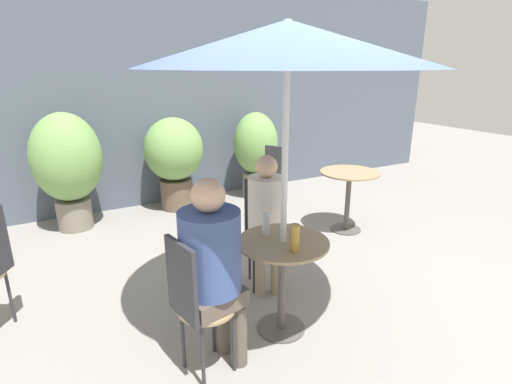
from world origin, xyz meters
The scene contains 15 objects.
ground_plane centered at (0.00, 0.00, 0.00)m, with size 20.00×20.00×0.00m, color gray.
storefront_wall centered at (0.00, 3.50, 1.50)m, with size 10.00×0.06×3.00m.
cafe_table_near centered at (-0.15, 0.15, 0.54)m, with size 0.66×0.66×0.73m.
cafe_table_far centered at (1.54, 1.39, 0.55)m, with size 0.68×0.68×0.73m.
bistro_chair_0 centered at (0.09, 0.86, 0.57)m, with size 0.39×0.40×0.96m.
bistro_chair_1 centered at (-0.88, 0.01, 0.57)m, with size 0.39×0.37×0.96m.
bistro_chair_3 centered at (0.90, 2.04, 0.57)m, with size 0.41×0.41×0.96m.
seated_person_0 centered at (0.04, 0.72, 0.73)m, with size 0.34×0.36×1.21m.
seated_person_1 centered at (-0.73, 0.04, 0.77)m, with size 0.42×0.39×1.30m.
beer_glass_0 centered at (-0.17, -0.02, 0.82)m, with size 0.07×0.07×0.19m.
beer_glass_1 centered at (-0.20, 0.32, 0.81)m, with size 0.06×0.06×0.16m.
potted_plant_0 centered at (-1.32, 3.02, 0.83)m, with size 0.79×0.79×1.40m.
potted_plant_1 centered at (-0.01, 3.13, 0.75)m, with size 0.79×0.79×1.25m.
potted_plant_2 centered at (1.20, 3.04, 0.73)m, with size 0.65×0.65×1.26m.
umbrella centered at (-0.15, 0.15, 2.03)m, with size 1.88×1.88×2.17m.
Camera 1 is at (-1.55, -2.01, 1.92)m, focal length 28.00 mm.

